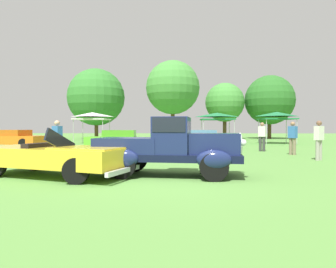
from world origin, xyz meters
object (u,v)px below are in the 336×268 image
(feature_pickup_truck, at_px, (170,146))
(canopy_tent_left_field, at_px, (92,116))
(neighbor_convertible, at_px, (56,156))
(show_car_skyblue, at_px, (203,140))
(spectator_near_truck, at_px, (319,139))
(spectator_far_side, at_px, (57,139))
(show_car_orange, at_px, (16,139))
(canopy_tent_center_field, at_px, (217,116))
(spectator_between_cars, at_px, (262,136))
(canopy_tent_right_field, at_px, (277,115))
(spectator_by_row, at_px, (293,137))
(show_car_lime, at_px, (122,140))

(feature_pickup_truck, bearing_deg, canopy_tent_left_field, 112.77)
(neighbor_convertible, bearing_deg, feature_pickup_truck, 4.21)
(show_car_skyblue, bearing_deg, spectator_near_truck, -55.41)
(show_car_skyblue, bearing_deg, spectator_far_side, -131.66)
(neighbor_convertible, relative_size, show_car_skyblue, 1.16)
(feature_pickup_truck, relative_size, show_car_orange, 0.98)
(feature_pickup_truck, xyz_separation_m, show_car_skyblue, (1.78, 10.77, -0.26))
(feature_pickup_truck, height_order, show_car_skyblue, feature_pickup_truck)
(spectator_far_side, height_order, canopy_tent_center_field, canopy_tent_center_field)
(show_car_orange, relative_size, canopy_tent_center_field, 1.51)
(feature_pickup_truck, relative_size, show_car_skyblue, 1.03)
(canopy_tent_left_field, distance_m, canopy_tent_center_field, 11.10)
(spectator_far_side, xyz_separation_m, canopy_tent_left_field, (-2.65, 14.11, 1.51))
(feature_pickup_truck, height_order, spectator_between_cars, feature_pickup_truck)
(spectator_near_truck, bearing_deg, canopy_tent_center_field, 100.14)
(spectator_between_cars, height_order, canopy_tent_center_field, canopy_tent_center_field)
(neighbor_convertible, height_order, show_car_orange, neighbor_convertible)
(spectator_between_cars, bearing_deg, neighbor_convertible, -131.98)
(canopy_tent_right_field, bearing_deg, neighbor_convertible, -124.00)
(spectator_between_cars, height_order, canopy_tent_right_field, canopy_tent_right_field)
(spectator_by_row, relative_size, canopy_tent_center_field, 0.58)
(show_car_lime, xyz_separation_m, show_car_skyblue, (5.18, 0.38, -0.00))
(show_car_orange, distance_m, spectator_by_row, 18.26)
(spectator_near_truck, bearing_deg, show_car_orange, 155.46)
(spectator_between_cars, distance_m, canopy_tent_left_field, 15.19)
(show_car_skyblue, xyz_separation_m, spectator_between_cars, (3.32, -1.74, 0.31))
(show_car_orange, xyz_separation_m, canopy_tent_right_field, (19.93, 4.90, 1.82))
(spectator_far_side, bearing_deg, show_car_lime, 79.13)
(neighbor_convertible, relative_size, canopy_tent_left_field, 1.77)
(spectator_near_truck, xyz_separation_m, canopy_tent_left_field, (-13.60, 13.23, 1.51))
(spectator_near_truck, distance_m, canopy_tent_center_field, 14.56)
(show_car_orange, distance_m, show_car_skyblue, 13.24)
(spectator_by_row, bearing_deg, feature_pickup_truck, -131.59)
(show_car_lime, relative_size, spectator_far_side, 2.70)
(spectator_far_side, height_order, canopy_tent_left_field, canopy_tent_left_field)
(feature_pickup_truck, bearing_deg, neighbor_convertible, -175.79)
(spectator_far_side, bearing_deg, spectator_near_truck, 4.58)
(feature_pickup_truck, relative_size, spectator_by_row, 2.57)
(show_car_lime, bearing_deg, show_car_orange, 166.15)
(spectator_by_row, bearing_deg, show_car_skyblue, 136.75)
(show_car_lime, distance_m, canopy_tent_left_field, 8.40)
(neighbor_convertible, relative_size, show_car_orange, 1.11)
(spectator_by_row, xyz_separation_m, canopy_tent_left_field, (-13.40, 10.78, 1.51))
(spectator_by_row, distance_m, canopy_tent_left_field, 17.26)
(spectator_by_row, bearing_deg, canopy_tent_center_field, 101.25)
(spectator_near_truck, relative_size, spectator_by_row, 1.00)
(feature_pickup_truck, bearing_deg, show_car_skyblue, 80.61)
(spectator_near_truck, distance_m, canopy_tent_left_field, 19.03)
(show_car_orange, bearing_deg, show_car_skyblue, -6.89)
(neighbor_convertible, bearing_deg, show_car_orange, 122.81)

